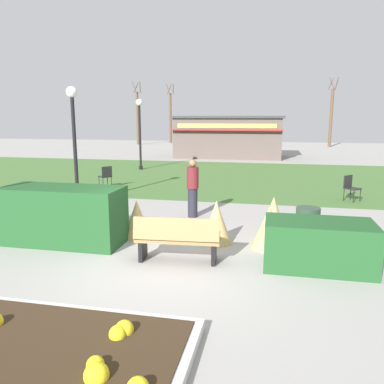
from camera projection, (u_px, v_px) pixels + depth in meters
ground_plane at (165, 263)px, 7.68m from camera, size 80.00×80.00×0.00m
lawn_patch at (230, 176)px, 18.91m from camera, size 36.00×12.00×0.01m
flower_bed at (38, 345)px, 4.73m from camera, size 3.91×1.91×0.33m
park_bench at (177, 239)px, 7.62m from camera, size 1.73×0.65×0.95m
hedge_left at (64, 215)px, 8.77m from camera, size 2.74×1.10×1.32m
hedge_right at (318, 245)px, 7.35m from camera, size 2.04×1.10×0.92m
ornamental_grass_behind_left at (273, 218)px, 9.14m from camera, size 0.75×0.75×1.02m
ornamental_grass_behind_right at (269, 227)px, 8.46m from camera, size 0.78×0.78×0.95m
ornamental_grass_behind_center at (137, 219)px, 9.20m from camera, size 0.67×0.67×0.92m
ornamental_grass_behind_far at (216, 222)px, 8.79m from camera, size 0.71×0.71×1.01m
lamppost_mid at (74, 131)px, 12.57m from camera, size 0.36×0.36×3.85m
lamppost_far at (140, 125)px, 21.02m from camera, size 0.36×0.36×3.85m
trash_bin at (307, 228)px, 8.42m from camera, size 0.52×0.52×0.93m
food_kiosk at (229, 136)px, 28.08m from camera, size 7.83×4.47×2.97m
cafe_chair_west at (106, 175)px, 15.85m from camera, size 0.62×0.62×0.89m
cafe_chair_east at (350, 186)px, 13.29m from camera, size 0.62×0.62×0.89m
person_strolling at (193, 188)px, 11.06m from camera, size 0.34×0.34×1.69m
parked_car_west_slot at (197, 141)px, 36.48m from camera, size 4.25×2.14×1.20m
tree_left_bg at (170, 117)px, 43.45m from camera, size 0.91×0.96×6.59m
tree_right_bg at (331, 117)px, 37.47m from camera, size 0.91×0.96×6.66m
tree_center_bg at (137, 117)px, 40.95m from camera, size 0.91×0.96×6.58m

